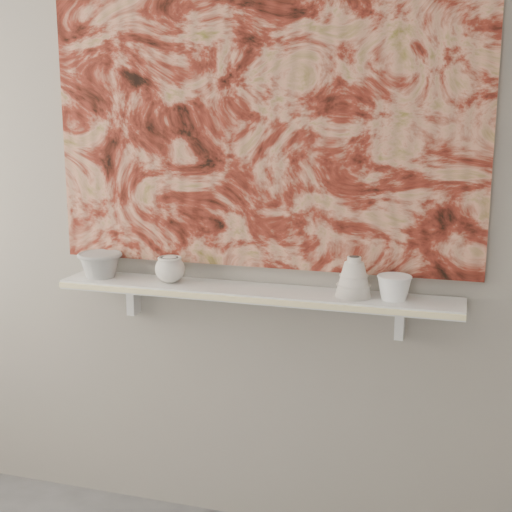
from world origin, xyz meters
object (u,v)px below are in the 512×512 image
at_px(shelf, 254,293).
at_px(bowl_white, 394,287).
at_px(bowl_grey, 100,264).
at_px(bell_vessel, 354,277).
at_px(cup_cream, 170,269).
at_px(painting, 261,107).

bearing_deg(shelf, bowl_white, 0.00).
relative_size(shelf, bowl_grey, 8.63).
bearing_deg(shelf, bell_vessel, 0.00).
bearing_deg(bowl_grey, bowl_white, 0.00).
xyz_separation_m(cup_cream, bowl_white, (0.78, 0.00, -0.01)).
height_order(bowl_grey, bell_vessel, bell_vessel).
height_order(shelf, bowl_grey, bowl_grey).
bearing_deg(bowl_grey, cup_cream, 0.00).
xyz_separation_m(bowl_grey, bell_vessel, (0.93, 0.00, 0.02)).
height_order(shelf, bowl_white, bowl_white).
height_order(shelf, cup_cream, cup_cream).
distance_m(bowl_grey, cup_cream, 0.27).
xyz_separation_m(bowl_grey, bowl_white, (1.06, 0.00, -0.01)).
distance_m(cup_cream, bell_vessel, 0.65).
relative_size(shelf, bell_vessel, 10.46).
xyz_separation_m(bell_vessel, bowl_white, (0.13, 0.00, -0.03)).
bearing_deg(bell_vessel, painting, 166.70).
bearing_deg(cup_cream, bell_vessel, 0.00).
relative_size(cup_cream, bowl_white, 0.94).
relative_size(painting, bowl_grey, 9.25).
xyz_separation_m(shelf, bowl_white, (0.47, 0.00, 0.06)).
bearing_deg(bowl_grey, shelf, 0.00).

